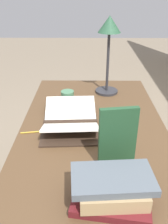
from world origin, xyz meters
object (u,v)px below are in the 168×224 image
(open_book, at_px, (70,120))
(pencil, at_px, (35,132))
(book_standing_upright, at_px, (118,137))
(book_stack_tall, at_px, (112,188))
(coffee_mug, at_px, (67,98))
(reading_lamp, at_px, (109,37))

(open_book, distance_m, pencil, 0.20)
(book_standing_upright, bearing_deg, book_stack_tall, -18.91)
(open_book, distance_m, book_stack_tall, 0.56)
(book_stack_tall, xyz_separation_m, pencil, (-0.44, -0.36, -0.05))
(book_stack_tall, bearing_deg, book_standing_upright, 169.54)
(book_stack_tall, bearing_deg, coffee_mug, -164.94)
(reading_lamp, relative_size, coffee_mug, 4.66)
(book_standing_upright, xyz_separation_m, reading_lamp, (-0.77, 0.01, 0.25))
(book_standing_upright, xyz_separation_m, coffee_mug, (-0.58, -0.25, -0.09))
(book_standing_upright, distance_m, coffee_mug, 0.64)
(coffee_mug, bearing_deg, book_standing_upright, 23.10)
(open_book, distance_m, coffee_mug, 0.25)
(pencil, bearing_deg, open_book, 116.91)
(open_book, relative_size, coffee_mug, 4.12)
(open_book, relative_size, pencil, 3.06)
(pencil, bearing_deg, reading_lamp, 142.59)
(open_book, bearing_deg, reading_lamp, 149.55)
(book_stack_tall, relative_size, coffee_mug, 2.73)
(coffee_mug, bearing_deg, book_stack_tall, 15.06)
(reading_lamp, bearing_deg, pencil, -37.41)
(book_standing_upright, relative_size, reading_lamp, 0.52)
(book_stack_tall, distance_m, coffee_mug, 0.81)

